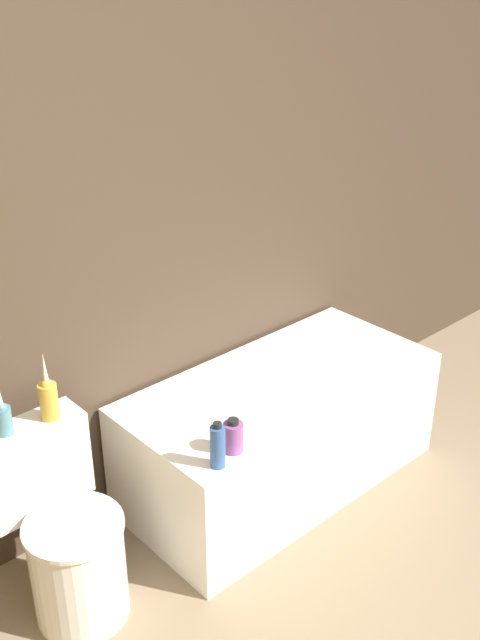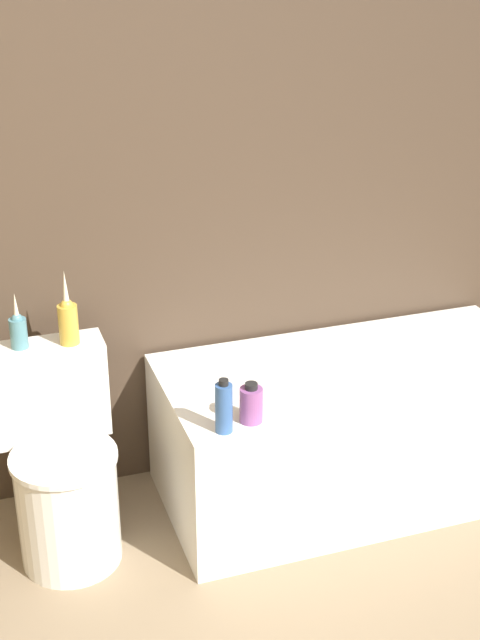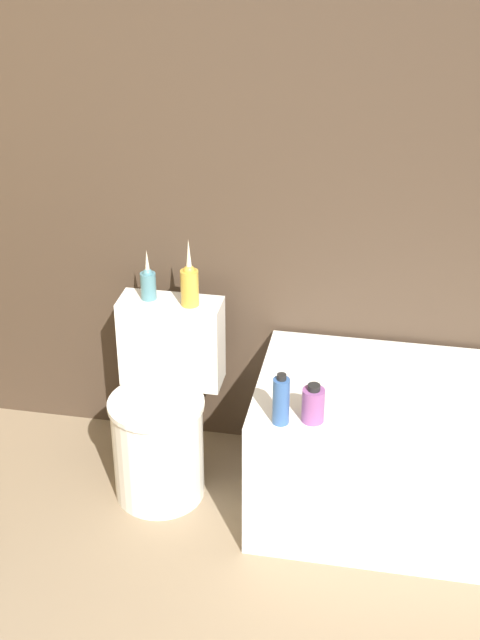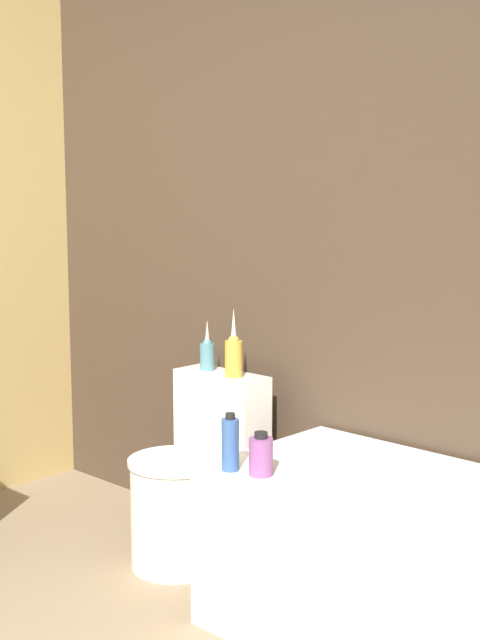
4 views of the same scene
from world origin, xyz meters
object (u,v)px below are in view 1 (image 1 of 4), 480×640
Objects in this scene: shampoo_bottle_tall at (218,446)px; shampoo_bottle_short at (233,437)px; toilet at (65,537)px; vase_silver at (48,397)px; vase_gold at (3,417)px; bathtub at (280,430)px.

shampoo_bottle_tall is 1.35× the size of shampoo_bottle_short.
vase_silver is (0.08, 0.16, 0.50)m from toilet.
toilet is 3.56× the size of vase_gold.
shampoo_bottle_short is at bearing -38.65° from vase_silver.
vase_silver is 1.91× the size of shampoo_bottle_short.
vase_gold is 0.84m from shampoo_bottle_short.
vase_gold is 0.17m from vase_silver.
vase_gold is at bearing 170.87° from bathtub.
shampoo_bottle_short is at bearing 17.05° from shampoo_bottle_tall.
shampoo_bottle_short is at bearing -23.03° from toilet.
bathtub is 5.39× the size of vase_silver.
shampoo_bottle_tall is at bearing -47.15° from vase_silver.
shampoo_bottle_tall is at bearing -155.46° from bathtub.
shampoo_bottle_short is (0.11, 0.03, -0.02)m from shampoo_bottle_tall.
vase_gold is at bearing 114.93° from toilet.
toilet is at bearing -65.07° from vase_gold.
vase_silver reaches higher than toilet.
bathtub is 10.30× the size of shampoo_bottle_short.
vase_silver is at bearing 170.54° from bathtub.
vase_silver is 0.70m from shampoo_bottle_short.
vase_silver is (-1.03, 0.17, 0.54)m from bathtub.
vase_gold is at bearing 147.58° from shampoo_bottle_short.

